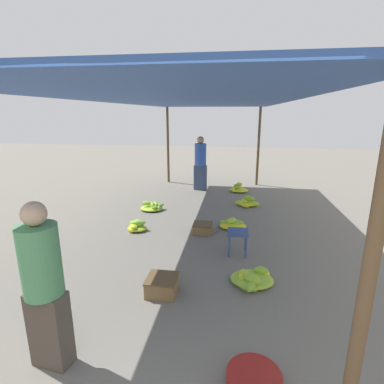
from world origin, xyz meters
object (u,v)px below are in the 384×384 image
(basin_black, at_px, (254,380))
(crate_near, at_px, (162,285))
(stool, at_px, (238,236))
(banana_pile_right_2, at_px, (252,279))
(crate_mid, at_px, (203,228))
(banana_pile_left_1, at_px, (136,226))
(vendor_foreground, at_px, (44,285))
(banana_pile_right_3, at_px, (238,189))
(banana_pile_left_0, at_px, (153,207))
(shopper_walking_mid, at_px, (200,162))
(banana_pile_right_1, at_px, (233,224))
(banana_pile_right_0, at_px, (247,202))

(basin_black, relative_size, crate_near, 1.21)
(crate_near, bearing_deg, stool, 52.95)
(banana_pile_right_2, distance_m, crate_mid, 1.94)
(banana_pile_left_1, distance_m, banana_pile_right_2, 2.77)
(stool, xyz_separation_m, crate_near, (-0.97, -1.29, -0.22))
(vendor_foreground, distance_m, banana_pile_right_3, 6.95)
(basin_black, relative_size, banana_pile_left_0, 0.82)
(vendor_foreground, height_order, shopper_walking_mid, shopper_walking_mid)
(basin_black, relative_size, banana_pile_right_1, 0.82)
(banana_pile_right_3, bearing_deg, banana_pile_left_0, -134.64)
(banana_pile_right_0, distance_m, banana_pile_right_2, 3.64)
(basin_black, relative_size, banana_pile_right_2, 0.65)
(stool, height_order, crate_near, stool)
(banana_pile_left_0, xyz_separation_m, banana_pile_right_0, (2.28, 0.69, 0.01))
(stool, xyz_separation_m, banana_pile_left_0, (-2.04, 2.07, -0.25))
(banana_pile_right_2, height_order, crate_near, crate_near)
(banana_pile_left_1, distance_m, crate_mid, 1.34)
(banana_pile_left_0, xyz_separation_m, banana_pile_right_3, (2.05, 2.08, 0.01))
(banana_pile_left_1, bearing_deg, banana_pile_left_0, 90.93)
(stool, xyz_separation_m, shopper_walking_mid, (-1.14, 4.25, 0.52))
(banana_pile_right_0, height_order, banana_pile_right_1, banana_pile_right_0)
(banana_pile_left_0, bearing_deg, crate_mid, -42.04)
(banana_pile_right_1, bearing_deg, shopper_walking_mid, 109.05)
(banana_pile_right_0, xyz_separation_m, banana_pile_right_3, (-0.22, 1.39, 0.00))
(shopper_walking_mid, bearing_deg, basin_black, -79.21)
(banana_pile_left_1, xyz_separation_m, shopper_walking_mid, (0.87, 3.48, 0.75))
(banana_pile_right_0, bearing_deg, banana_pile_right_2, -90.62)
(stool, distance_m, crate_mid, 1.10)
(banana_pile_left_1, distance_m, shopper_walking_mid, 3.67)
(banana_pile_right_3, height_order, crate_mid, banana_pile_right_3)
(stool, height_order, banana_pile_left_1, stool)
(banana_pile_right_2, distance_m, banana_pile_right_3, 5.04)
(vendor_foreground, height_order, banana_pile_right_3, vendor_foreground)
(banana_pile_left_0, xyz_separation_m, banana_pile_right_1, (1.94, -0.86, -0.02))
(vendor_foreground, xyz_separation_m, crate_near, (0.74, 1.26, -0.72))
(banana_pile_right_1, bearing_deg, banana_pile_left_1, -167.05)
(banana_pile_right_3, bearing_deg, stool, -90.21)
(stool, height_order, banana_pile_right_3, stool)
(vendor_foreground, distance_m, banana_pile_right_0, 5.70)
(vendor_foreground, height_order, banana_pile_left_0, vendor_foreground)
(basin_black, bearing_deg, banana_pile_right_0, 89.02)
(stool, bearing_deg, basin_black, -86.63)
(basin_black, height_order, shopper_walking_mid, shopper_walking_mid)
(banana_pile_right_3, relative_size, shopper_walking_mid, 0.34)
(banana_pile_left_0, distance_m, shopper_walking_mid, 2.47)
(banana_pile_right_2, relative_size, crate_near, 1.87)
(banana_pile_right_3, bearing_deg, basin_black, -88.85)
(banana_pile_right_3, bearing_deg, shopper_walking_mid, 175.15)
(stool, relative_size, banana_pile_right_0, 0.63)
(shopper_walking_mid, bearing_deg, banana_pile_right_3, -4.85)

